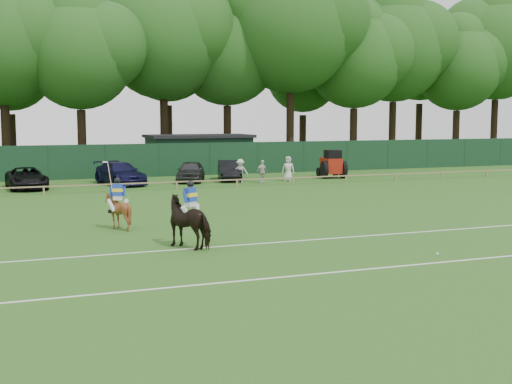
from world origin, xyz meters
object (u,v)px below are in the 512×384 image
suv_black (27,178)px  spectator_left (240,171)px  spectator_mid (262,172)px  sedan_navy (120,173)px  tractor (332,165)px  spectator_right (288,169)px  utility_shed (199,153)px  estate_black (229,171)px  horse_chestnut (118,211)px  polo_ball (437,254)px  hatch_grey (191,171)px  horse_dark (191,221)px

suv_black → spectator_left: (13.90, -1.03, 0.13)m
spectator_left → spectator_mid: (1.26, -0.88, -0.02)m
sedan_navy → tractor: tractor is taller
spectator_right → utility_shed: utility_shed is taller
estate_black → spectator_right: (3.62, -2.11, 0.17)m
horse_chestnut → spectator_right: bearing=-115.0°
tractor → horse_chestnut: bearing=-128.7°
tractor → estate_black: bearing=-177.7°
spectator_left → spectator_right: size_ratio=0.92×
suv_black → polo_ball: suv_black is taller
sedan_navy → spectator_right: 11.55m
spectator_mid → suv_black: bearing=155.1°
horse_chestnut → estate_black: horse_chestnut is taller
suv_black → spectator_mid: bearing=-11.0°
hatch_grey → spectator_mid: spectator_mid is taller
spectator_left → polo_ball: 25.56m
spectator_left → suv_black: bearing=-165.6°
suv_black → utility_shed: utility_shed is taller
spectator_left → polo_ball: bearing=-76.6°
horse_chestnut → estate_black: size_ratio=0.35×
polo_ball → horse_dark: bearing=149.1°
hatch_grey → spectator_left: spectator_left is taller
polo_ball → utility_shed: (2.18, 35.01, 1.49)m
estate_black → spectator_mid: size_ratio=2.73×
suv_black → estate_black: size_ratio=1.14×
estate_black → spectator_mid: (1.44, -2.65, 0.08)m
suv_black → hatch_grey: hatch_grey is taller
horse_dark → estate_black: bearing=-144.9°
spectator_right → hatch_grey: bearing=-169.0°
hatch_grey → tractor: 10.58m
spectator_left → estate_black: bearing=114.4°
spectator_mid → tractor: (6.26, 1.81, 0.19)m
suv_black → utility_shed: 16.22m
estate_black → tractor: tractor is taller
suv_black → horse_chestnut: bearing=-85.0°
suv_black → sedan_navy: bearing=1.6°
suv_black → spectator_mid: spectator_mid is taller
utility_shed → spectator_left: bearing=-89.3°
suv_black → spectator_left: spectator_left is taller
horse_chestnut → suv_black: size_ratio=0.31×
sedan_navy → estate_black: 7.77m
estate_black → spectator_left: 1.78m
sedan_navy → tractor: size_ratio=1.93×
spectator_right → spectator_left: bearing=-156.7°
sedan_navy → utility_shed: bearing=32.9°
estate_black → utility_shed: bearing=104.6°
spectator_right → suv_black: bearing=-155.5°
horse_dark → spectator_left: (9.51, 21.13, -0.10)m
horse_chestnut → tractor: tractor is taller
suv_black → hatch_grey: (10.86, 0.74, 0.05)m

